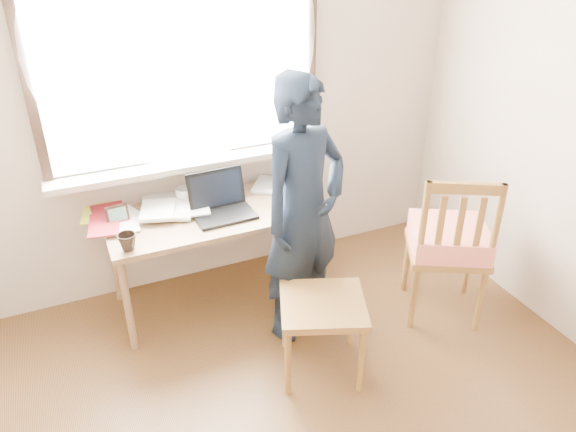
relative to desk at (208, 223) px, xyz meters
name	(u,v)px	position (x,y,z in m)	size (l,w,h in m)	color
room_shell	(348,149)	(0.18, -1.43, 1.02)	(3.52, 4.02, 2.61)	#C1AF9B
desk	(208,223)	(0.00, 0.00, 0.00)	(1.28, 0.64, 0.69)	olive
laptop	(221,204)	(0.09, -0.03, 0.13)	(0.38, 0.32, 0.26)	black
mug_white	(185,195)	(-0.08, 0.22, 0.12)	(0.12, 0.12, 0.10)	white
mug_dark	(127,242)	(-0.54, -0.24, 0.12)	(0.11, 0.11, 0.10)	black
mouse	(286,203)	(0.51, -0.10, 0.09)	(0.09, 0.06, 0.03)	black
desk_clutter	(131,211)	(-0.45, 0.18, 0.09)	(0.85, 0.49, 0.04)	white
book_a	(142,208)	(-0.37, 0.22, 0.09)	(0.22, 0.30, 0.03)	white
book_b	(255,184)	(0.43, 0.26, 0.08)	(0.20, 0.27, 0.02)	white
picture_frame	(117,215)	(-0.54, 0.10, 0.13)	(0.14, 0.03, 0.11)	black
work_chair	(323,313)	(0.39, -0.89, -0.21)	(0.60, 0.59, 0.48)	olive
side_chair	(449,241)	(1.36, -0.73, -0.06)	(0.65, 0.64, 1.05)	olive
person	(303,213)	(0.46, -0.48, 0.22)	(0.61, 0.40, 1.66)	black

